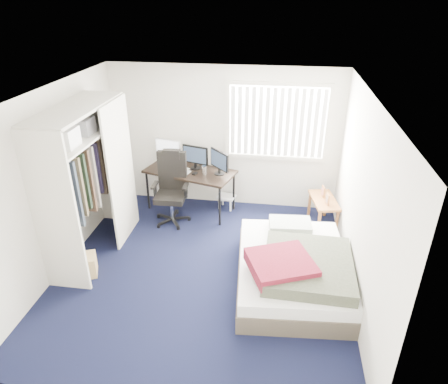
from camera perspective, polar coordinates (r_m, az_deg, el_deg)
ground at (r=5.81m, az=-3.04°, el=-11.10°), size 4.20×4.20×0.00m
room_shell at (r=5.02m, az=-3.45°, el=2.58°), size 4.20×4.20×4.20m
window_assembly at (r=6.80m, az=7.61°, el=9.86°), size 1.72×0.09×1.32m
closet at (r=5.86m, az=-19.11°, el=3.10°), size 0.64×1.84×2.22m
desk at (r=6.99m, az=-4.79°, el=3.35°), size 1.68×1.11×1.22m
office_chair at (r=6.80m, az=-7.46°, el=-0.41°), size 0.60×0.60×1.23m
footstool at (r=7.23m, az=0.36°, el=-0.96°), size 0.35×0.31×0.25m
nightstand at (r=6.77m, az=14.07°, el=-1.49°), size 0.50×0.79×0.68m
bed at (r=5.46m, az=9.98°, el=-10.72°), size 1.60×2.05×0.64m
pine_box at (r=5.98m, az=-19.68°, el=-9.90°), size 0.48×0.42×0.29m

